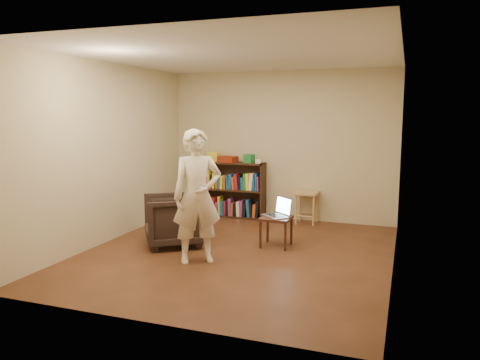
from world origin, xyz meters
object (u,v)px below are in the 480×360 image
(stool, at_px, (307,198))
(side_table, at_px, (276,222))
(person, at_px, (197,197))
(laptop, at_px, (278,212))
(armchair, at_px, (173,220))
(bookshelf, at_px, (232,193))

(stool, bearing_deg, side_table, -94.47)
(side_table, bearing_deg, person, -126.50)
(stool, distance_m, laptop, 1.47)
(armchair, relative_size, laptop, 1.70)
(bookshelf, xyz_separation_m, person, (0.51, -2.60, 0.40))
(bookshelf, bearing_deg, armchair, -94.06)
(side_table, height_order, person, person)
(bookshelf, xyz_separation_m, side_table, (1.26, -1.58, -0.09))
(bookshelf, distance_m, side_table, 2.03)
(stool, distance_m, side_table, 1.53)
(person, bearing_deg, bookshelf, 66.46)
(bookshelf, height_order, person, person)
(bookshelf, bearing_deg, person, -78.91)
(armchair, height_order, side_table, armchair)
(bookshelf, height_order, laptop, bookshelf)
(person, bearing_deg, side_table, 18.87)
(stool, distance_m, person, 2.71)
(stool, relative_size, person, 0.33)
(stool, bearing_deg, bookshelf, 177.34)
(side_table, height_order, laptop, laptop)
(laptop, distance_m, person, 1.36)
(armchair, bearing_deg, stool, 107.49)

